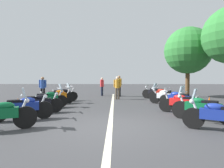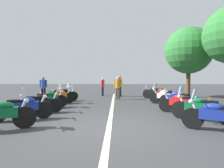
# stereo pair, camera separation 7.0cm
# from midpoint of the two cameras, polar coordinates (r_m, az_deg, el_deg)

# --- Properties ---
(ground_plane) EXTENTS (80.00, 80.00, 0.00)m
(ground_plane) POSITION_cam_midpoint_polar(r_m,az_deg,el_deg) (5.68, -1.03, -13.55)
(ground_plane) COLOR #38383A
(lane_centre_stripe) EXTENTS (15.94, 0.16, 0.01)m
(lane_centre_stripe) POSITION_cam_midpoint_polar(r_m,az_deg,el_deg) (9.13, -0.24, -7.62)
(lane_centre_stripe) COLOR beige
(lane_centre_stripe) RESTS_ON ground_plane
(motorcycle_left_row_1) EXTENTS (1.04, 2.00, 1.00)m
(motorcycle_left_row_1) POSITION_cam_midpoint_polar(r_m,az_deg,el_deg) (7.30, -26.44, -6.60)
(motorcycle_left_row_1) COLOR black
(motorcycle_left_row_1) RESTS_ON ground_plane
(motorcycle_left_row_2) EXTENTS (1.01, 2.07, 0.99)m
(motorcycle_left_row_2) POSITION_cam_midpoint_polar(r_m,az_deg,el_deg) (8.42, -22.61, -5.48)
(motorcycle_left_row_2) COLOR black
(motorcycle_left_row_2) RESTS_ON ground_plane
(motorcycle_left_row_3) EXTENTS (1.12, 1.81, 1.21)m
(motorcycle_left_row_3) POSITION_cam_midpoint_polar(r_m,az_deg,el_deg) (9.67, -19.71, -4.43)
(motorcycle_left_row_3) COLOR black
(motorcycle_left_row_3) RESTS_ON ground_plane
(motorcycle_left_row_4) EXTENTS (1.22, 1.79, 1.20)m
(motorcycle_left_row_4) POSITION_cam_midpoint_polar(r_m,az_deg,el_deg) (11.05, -16.92, -3.64)
(motorcycle_left_row_4) COLOR black
(motorcycle_left_row_4) RESTS_ON ground_plane
(motorcycle_left_row_5) EXTENTS (1.17, 1.95, 0.99)m
(motorcycle_left_row_5) POSITION_cam_midpoint_polar(r_m,az_deg,el_deg) (12.17, -15.67, -3.18)
(motorcycle_left_row_5) COLOR black
(motorcycle_left_row_5) RESTS_ON ground_plane
(motorcycle_right_row_0) EXTENTS (1.19, 1.84, 1.20)m
(motorcycle_right_row_0) POSITION_cam_midpoint_polar(r_m,az_deg,el_deg) (5.94, 30.50, -8.55)
(motorcycle_right_row_0) COLOR black
(motorcycle_right_row_0) RESTS_ON ground_plane
(motorcycle_right_row_1) EXTENTS (1.50, 1.75, 1.22)m
(motorcycle_right_row_1) POSITION_cam_midpoint_polar(r_m,az_deg,el_deg) (7.10, 26.03, -6.72)
(motorcycle_right_row_1) COLOR black
(motorcycle_right_row_1) RESTS_ON ground_plane
(motorcycle_right_row_2) EXTENTS (1.33, 1.84, 0.98)m
(motorcycle_right_row_2) POSITION_cam_midpoint_polar(r_m,az_deg,el_deg) (8.29, 21.23, -5.61)
(motorcycle_right_row_2) COLOR black
(motorcycle_right_row_2) RESTS_ON ground_plane
(motorcycle_right_row_3) EXTENTS (1.47, 1.64, 1.01)m
(motorcycle_right_row_3) POSITION_cam_midpoint_polar(r_m,az_deg,el_deg) (9.64, 19.94, -4.48)
(motorcycle_right_row_3) COLOR black
(motorcycle_right_row_3) RESTS_ON ground_plane
(motorcycle_right_row_4) EXTENTS (1.33, 1.80, 1.20)m
(motorcycle_right_row_4) POSITION_cam_midpoint_polar(r_m,az_deg,el_deg) (10.91, 16.47, -3.71)
(motorcycle_right_row_4) COLOR black
(motorcycle_right_row_4) RESTS_ON ground_plane
(motorcycle_right_row_5) EXTENTS (1.42, 1.67, 1.00)m
(motorcycle_right_row_5) POSITION_cam_midpoint_polar(r_m,az_deg,el_deg) (12.08, 15.59, -3.19)
(motorcycle_right_row_5) COLOR black
(motorcycle_right_row_5) RESTS_ON ground_plane
(motorcycle_right_row_6) EXTENTS (1.39, 1.76, 1.01)m
(motorcycle_right_row_6) POSITION_cam_midpoint_polar(r_m,az_deg,el_deg) (13.47, 13.28, -2.62)
(motorcycle_right_row_6) COLOR black
(motorcycle_right_row_6) RESTS_ON ground_plane
(traffic_cone_1) EXTENTS (0.36, 0.36, 0.61)m
(traffic_cone_1) POSITION_cam_midpoint_polar(r_m,az_deg,el_deg) (9.39, -27.56, -5.79)
(traffic_cone_1) COLOR orange
(traffic_cone_1) RESTS_ON ground_plane
(traffic_cone_2) EXTENTS (0.36, 0.36, 0.61)m
(traffic_cone_2) POSITION_cam_midpoint_polar(r_m,az_deg,el_deg) (10.08, 27.99, -5.29)
(traffic_cone_2) COLOR orange
(traffic_cone_2) RESTS_ON ground_plane
(bystander_0) EXTENTS (0.40, 0.40, 1.71)m
(bystander_0) POSITION_cam_midpoint_polar(r_m,az_deg,el_deg) (14.87, 2.11, -0.07)
(bystander_0) COLOR black
(bystander_0) RESTS_ON ground_plane
(bystander_2) EXTENTS (0.52, 0.32, 1.56)m
(bystander_2) POSITION_cam_midpoint_polar(r_m,az_deg,el_deg) (15.47, -3.28, -0.36)
(bystander_2) COLOR #1E2338
(bystander_2) RESTS_ON ground_plane
(bystander_3) EXTENTS (0.32, 0.53, 1.62)m
(bystander_3) POSITION_cam_midpoint_polar(r_m,az_deg,el_deg) (12.86, 1.53, -0.63)
(bystander_3) COLOR brown
(bystander_3) RESTS_ON ground_plane
(bystander_4) EXTENTS (0.32, 0.53, 1.60)m
(bystander_4) POSITION_cam_midpoint_polar(r_m,az_deg,el_deg) (13.62, -21.02, -0.68)
(bystander_4) COLOR black
(bystander_4) RESTS_ON ground_plane
(roadside_tree_0) EXTENTS (3.66, 3.66, 5.51)m
(roadside_tree_0) POSITION_cam_midpoint_polar(r_m,az_deg,el_deg) (15.78, 22.56, 9.61)
(roadside_tree_0) COLOR brown
(roadside_tree_0) RESTS_ON ground_plane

